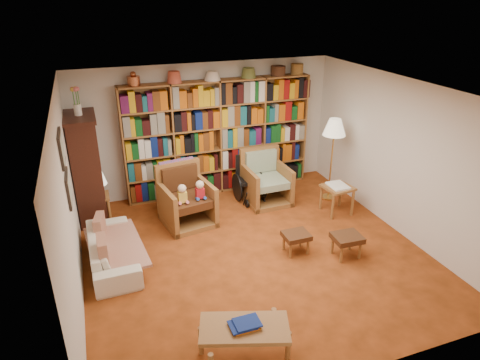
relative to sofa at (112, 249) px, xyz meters
name	(u,v)px	position (x,y,z in m)	size (l,w,h in m)	color
floor	(253,252)	(2.05, -0.43, -0.23)	(5.00, 5.00, 0.00)	#9E4418
ceiling	(256,90)	(2.05, -0.43, 2.27)	(5.00, 5.00, 0.00)	white
wall_back	(206,129)	(2.05, 2.07, 1.02)	(5.00, 5.00, 0.00)	silver
wall_front	(354,280)	(2.05, -2.93, 1.02)	(5.00, 5.00, 0.00)	silver
wall_left	(68,205)	(-0.45, -0.43, 1.02)	(5.00, 5.00, 0.00)	silver
wall_right	(398,156)	(4.55, -0.43, 1.02)	(5.00, 5.00, 0.00)	silver
bookshelf	(219,134)	(2.25, 1.90, 0.94)	(3.60, 0.30, 2.42)	brown
curio_cabinet	(87,167)	(-0.20, 1.57, 0.72)	(0.50, 0.95, 2.40)	#3A1810
framed_pictures	(65,169)	(-0.43, -0.13, 1.39)	(0.03, 0.52, 0.97)	black
sofa	(112,249)	(0.00, 0.00, 0.00)	(0.63, 1.61, 0.47)	beige
sofa_throw	(115,245)	(0.05, 0.00, 0.07)	(0.74, 1.39, 0.04)	#CBB194
cushion_left	(100,227)	(-0.13, 0.35, 0.22)	(0.12, 0.37, 0.37)	maroon
cushion_right	(103,251)	(-0.13, -0.35, 0.22)	(0.12, 0.39, 0.39)	maroon
side_table_lamp	(99,203)	(-0.10, 1.31, 0.15)	(0.38, 0.38, 0.52)	brown
table_lamp	(95,177)	(-0.10, 1.31, 0.63)	(0.37, 0.37, 0.50)	gold
armchair_leather	(186,198)	(1.32, 0.90, 0.18)	(0.94, 0.98, 1.03)	brown
armchair_sage	(264,181)	(2.91, 1.18, 0.14)	(0.80, 0.84, 0.98)	brown
wheelchair	(249,180)	(2.64, 1.32, 0.16)	(0.50, 0.69, 0.86)	black
floor_lamp	(334,130)	(4.11, 0.81, 1.13)	(0.42, 0.42, 1.58)	gold
side_table_papers	(338,191)	(3.93, 0.25, 0.20)	(0.54, 0.54, 0.54)	brown
footstool_a	(296,237)	(2.66, -0.66, 0.04)	(0.39, 0.33, 0.33)	#442612
footstool_b	(347,239)	(3.32, -1.01, 0.06)	(0.44, 0.38, 0.36)	#442612
coffee_table	(244,330)	(1.20, -2.30, 0.13)	(1.06, 0.76, 0.47)	brown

